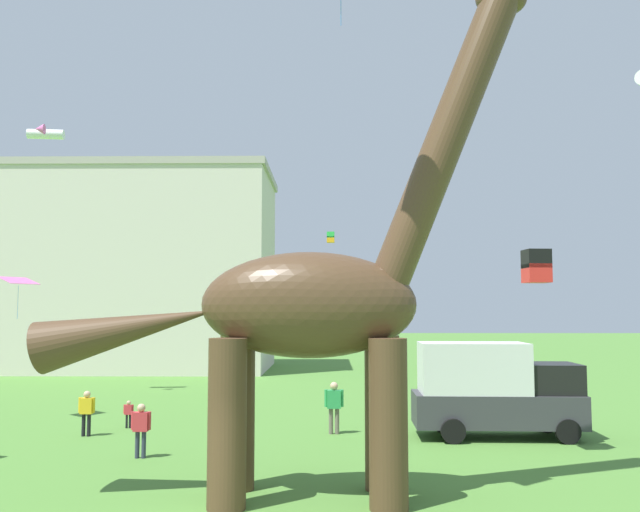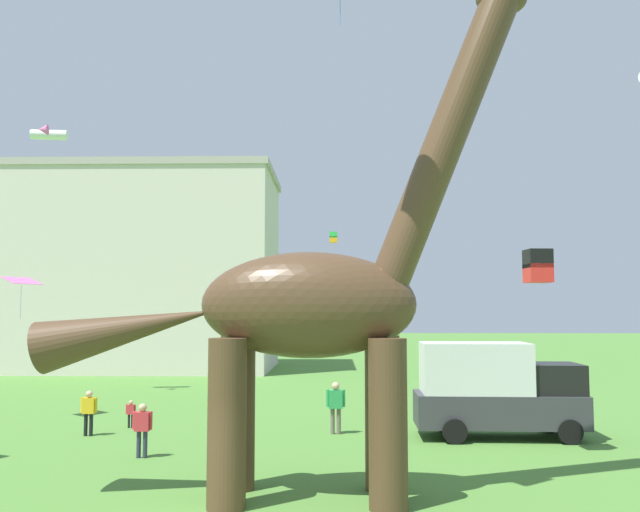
% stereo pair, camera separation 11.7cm
% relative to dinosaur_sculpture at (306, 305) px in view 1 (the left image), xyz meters
% --- Properties ---
extents(dinosaur_sculpture, '(11.70, 2.48, 12.23)m').
position_rel_dinosaur_sculpture_xyz_m(dinosaur_sculpture, '(0.00, 0.00, 0.00)').
color(dinosaur_sculpture, '#513823').
rests_on(dinosaur_sculpture, ground_plane).
extents(parked_box_truck, '(5.66, 2.39, 3.20)m').
position_rel_dinosaur_sculpture_xyz_m(parked_box_truck, '(6.12, 7.47, -2.77)').
color(parked_box_truck, '#38383D').
rests_on(parked_box_truck, ground_plane).
extents(person_strolling_adult, '(0.37, 0.16, 1.00)m').
position_rel_dinosaur_sculpture_xyz_m(person_strolling_adult, '(-6.83, 9.18, -3.82)').
color(person_strolling_adult, black).
rests_on(person_strolling_adult, ground_plane).
extents(person_near_flyer, '(0.59, 0.26, 1.57)m').
position_rel_dinosaur_sculpture_xyz_m(person_near_flyer, '(-4.98, 4.18, -3.47)').
color(person_near_flyer, '#2D3347').
rests_on(person_near_flyer, ground_plane).
extents(person_watching_child, '(0.57, 0.25, 1.54)m').
position_rel_dinosaur_sculpture_xyz_m(person_watching_child, '(-7.80, 7.57, -3.49)').
color(person_watching_child, black).
rests_on(person_watching_child, ground_plane).
extents(person_far_spectator, '(0.67, 0.30, 1.79)m').
position_rel_dinosaur_sculpture_xyz_m(person_far_spectator, '(0.71, 8.10, -3.33)').
color(person_far_spectator, '#6B6056').
rests_on(person_far_spectator, ground_plane).
extents(kite_mid_left, '(0.44, 0.44, 0.60)m').
position_rel_dinosaur_sculpture_xyz_m(kite_mid_left, '(0.64, 21.95, 4.02)').
color(kite_mid_left, green).
extents(kite_mid_center, '(1.51, 1.63, 1.68)m').
position_rel_dinosaur_sculpture_xyz_m(kite_mid_center, '(-11.81, 10.76, 1.06)').
color(kite_mid_center, pink).
extents(kite_near_high, '(1.84, 1.62, 0.53)m').
position_rel_dinosaur_sculpture_xyz_m(kite_near_high, '(-14.01, 17.71, 8.93)').
color(kite_near_high, white).
extents(kite_trailing, '(0.74, 0.74, 0.98)m').
position_rel_dinosaur_sculpture_xyz_m(kite_trailing, '(6.67, 4.16, 1.18)').
color(kite_trailing, black).
extents(background_building_block, '(20.31, 11.24, 14.69)m').
position_rel_dinosaur_sculpture_xyz_m(background_building_block, '(-13.90, 34.08, 2.93)').
color(background_building_block, beige).
rests_on(background_building_block, ground_plane).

